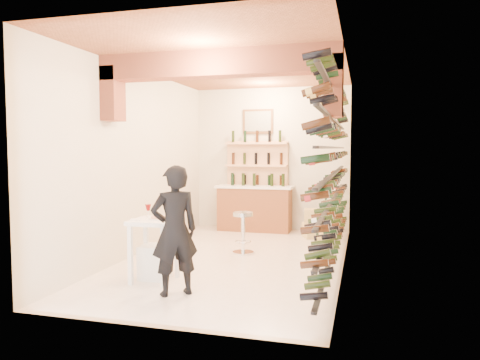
% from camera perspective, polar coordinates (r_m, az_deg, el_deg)
% --- Properties ---
extents(ground, '(6.00, 6.00, 0.00)m').
position_cam_1_polar(ground, '(7.66, -0.60, -9.90)').
color(ground, white).
rests_on(ground, ground).
extents(room_shell, '(3.52, 6.02, 3.21)m').
position_cam_1_polar(room_shell, '(7.20, -1.18, 7.27)').
color(room_shell, beige).
rests_on(room_shell, ground).
extents(wine_rack, '(0.32, 5.70, 2.56)m').
position_cam_1_polar(wine_rack, '(7.18, 11.25, 1.59)').
color(wine_rack, black).
rests_on(wine_rack, ground).
extents(back_counter, '(1.70, 0.62, 1.29)m').
position_cam_1_polar(back_counter, '(10.16, 1.84, -3.40)').
color(back_counter, brown).
rests_on(back_counter, ground).
extents(back_shelving, '(1.40, 0.31, 2.73)m').
position_cam_1_polar(back_shelving, '(10.33, 2.16, 0.27)').
color(back_shelving, '#DFAB7D').
rests_on(back_shelving, ground).
extents(tasting_table, '(0.61, 0.61, 1.05)m').
position_cam_1_polar(tasting_table, '(6.41, -10.72, -6.24)').
color(tasting_table, white).
rests_on(tasting_table, ground).
extents(white_stool, '(0.39, 0.39, 0.47)m').
position_cam_1_polar(white_stool, '(6.63, -10.63, -10.06)').
color(white_stool, white).
rests_on(white_stool, ground).
extents(person, '(0.71, 0.68, 1.63)m').
position_cam_1_polar(person, '(5.76, -8.22, -6.29)').
color(person, black).
rests_on(person, ground).
extents(chrome_barstool, '(0.37, 0.37, 0.72)m').
position_cam_1_polar(chrome_barstool, '(7.99, 0.40, -6.23)').
color(chrome_barstool, silver).
rests_on(chrome_barstool, ground).
extents(crate_lower, '(0.61, 0.54, 0.31)m').
position_cam_1_polar(crate_lower, '(9.55, 9.53, -6.23)').
color(crate_lower, tan).
rests_on(crate_lower, ground).
extents(crate_upper, '(0.52, 0.39, 0.28)m').
position_cam_1_polar(crate_upper, '(9.50, 9.55, -4.49)').
color(crate_upper, tan).
rests_on(crate_upper, crate_lower).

